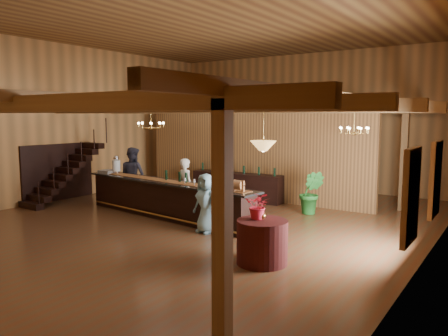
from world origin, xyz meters
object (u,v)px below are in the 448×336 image
Objects in this scene: tasting_bar at (166,199)px; guest at (206,203)px; chandelier_left at (151,125)px; pendant_lamp at (263,146)px; beverage_dispenser at (116,165)px; staff_second at (133,176)px; floor_plant at (311,192)px; round_table at (262,242)px; bartender at (186,186)px; backbar_shelf at (237,186)px; chandelier_right at (354,130)px; raffle_drum at (238,185)px.

tasting_bar is 2.12m from guest.
chandelier_left is 5.86m from pendant_lamp.
staff_second is at bearing 70.22° from beverage_dispenser.
guest is 1.15× the size of floor_plant.
tasting_bar is at bearing 156.12° from round_table.
chandelier_left is (-5.34, 2.41, 2.25)m from round_table.
chandelier_left is at bearing 32.83° from bartender.
guest reaches higher than tasting_bar.
backbar_shelf is at bearing 49.34° from beverage_dispenser.
floor_plant is at bearing 79.05° from guest.
beverage_dispenser is (-2.44, 0.32, 0.82)m from tasting_bar.
guest is at bearing 152.12° from pendant_lamp.
chandelier_left is (-1.25, -2.98, 2.22)m from backbar_shelf.
bartender is (-4.13, 2.61, -1.55)m from pendant_lamp.
tasting_bar is 0.78m from bartender.
pendant_lamp is (4.35, -1.93, 1.85)m from tasting_bar.
chandelier_left is 0.47× the size of bartender.
tasting_bar is at bearing -139.94° from floor_plant.
tasting_bar is 3.48m from backbar_shelf.
beverage_dispenser is 0.75× the size of chandelier_right.
backbar_shelf is (2.70, 3.14, -0.89)m from beverage_dispenser.
guest is (1.99, -0.68, 0.21)m from tasting_bar.
floor_plant reaches higher than tasting_bar.
backbar_shelf is 3.31× the size of round_table.
floor_plant is at bearing 46.28° from tasting_bar.
beverage_dispenser reaches higher than backbar_shelf.
bartender is (0.22, 0.69, 0.30)m from tasting_bar.
chandelier_left is at bearing 160.34° from tasting_bar.
raffle_drum is at bearing -12.50° from chandelier_left.
chandelier_right reaches higher than tasting_bar.
tasting_bar is 2.42m from chandelier_left.
chandelier_right reaches higher than floor_plant.
staff_second is at bearing -136.93° from backbar_shelf.
guest is (-2.36, 1.25, -1.64)m from pendant_lamp.
raffle_drum is at bearing 167.94° from staff_second.
staff_second is 1.26× the size of guest.
raffle_drum is at bearing -124.81° from chandelier_right.
raffle_drum is at bearing -100.71° from floor_plant.
floor_plant is at bearing 101.66° from round_table.
pendant_lamp reaches higher than floor_plant.
chandelier_right reaches higher than guest.
pendant_lamp is at bearing 170.85° from bartender.
tasting_bar reaches higher than backbar_shelf.
pendant_lamp is (4.09, -5.39, 1.92)m from backbar_shelf.
floor_plant is at bearing -159.10° from staff_second.
staff_second is at bearing 157.02° from pendant_lamp.
tasting_bar is 8.22× the size of chandelier_left.
raffle_drum is 2.51m from pendant_lamp.
bartender is 2.24m from guest.
staff_second is (-2.50, -2.59, 0.48)m from backbar_shelf.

